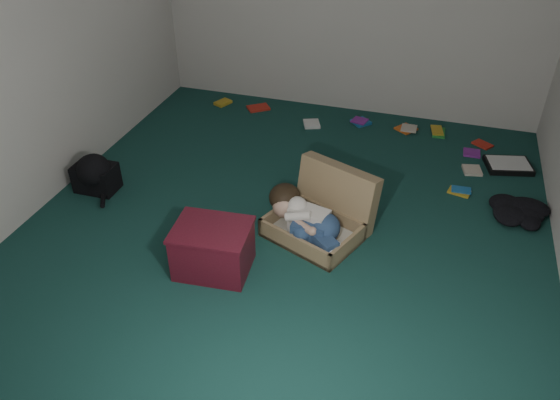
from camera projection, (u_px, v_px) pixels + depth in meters
The scene contains 10 objects.
floor at pixel (286, 226), 4.30m from camera, with size 4.50×4.50×0.00m, color #16403A.
wall_front at pixel (91, 312), 1.79m from camera, with size 4.50×4.50×0.00m, color silver.
wall_left at pixel (29, 38), 4.04m from camera, with size 4.50×4.50×0.00m, color silver.
suitcase at pixel (323, 214), 4.18m from camera, with size 0.87×0.86×0.49m.
person at pixel (305, 218), 4.07m from camera, with size 0.65×0.54×0.31m.
maroon_bin at pixel (213, 249), 3.79m from camera, with size 0.56×0.45×0.36m.
backpack at pixel (96, 177), 4.65m from camera, with size 0.43×0.35×0.26m, color black, non-canonical shape.
clothing_pile at pixel (513, 210), 4.36m from camera, with size 0.42×0.35×0.13m, color black, non-canonical shape.
paper_tray at pixel (508, 165), 5.00m from camera, with size 0.45×0.38×0.06m.
book_scatter at pixel (382, 136), 5.51m from camera, with size 3.01×1.29×0.02m.
Camera 1 is at (0.97, -3.27, 2.63)m, focal length 35.00 mm.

